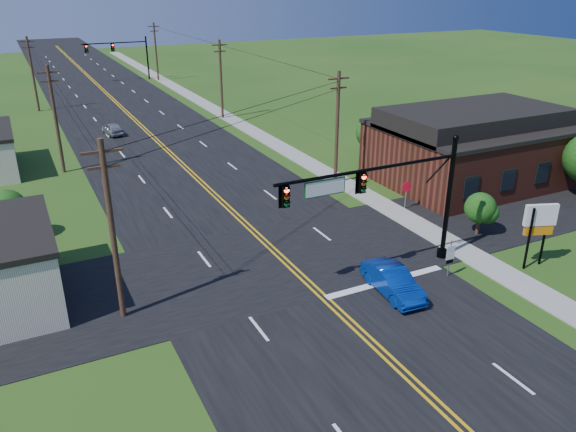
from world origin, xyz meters
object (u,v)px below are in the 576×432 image
blue_car (393,282)px  signal_mast_far (119,52)px  signal_mast_main (385,195)px  stop_sign (406,189)px  route_sign (450,256)px

blue_car → signal_mast_far: bearing=93.7°
signal_mast_main → signal_mast_far: (0.10, 72.00, -0.20)m
blue_car → stop_sign: size_ratio=2.07×
route_sign → signal_mast_far: bearing=94.6°
signal_mast_main → blue_car: signal_mast_main is taller
blue_car → stop_sign: bearing=53.8°
signal_mast_far → route_sign: size_ratio=4.96×
signal_mast_far → stop_sign: (7.05, -64.92, -3.02)m
blue_car → stop_sign: (7.89, 9.22, 0.80)m
signal_mast_far → stop_sign: 65.37m
signal_mast_main → blue_car: 4.62m
route_sign → stop_sign: size_ratio=1.05×
signal_mast_main → route_sign: size_ratio=5.10×
blue_car → stop_sign: 12.16m
blue_car → route_sign: route_sign is taller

